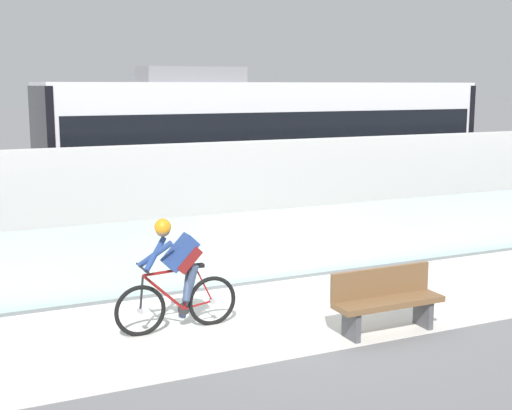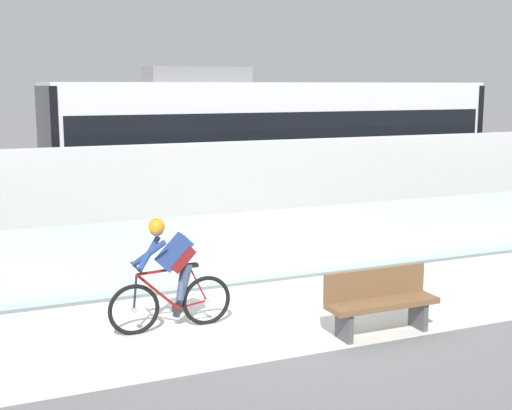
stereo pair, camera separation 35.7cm
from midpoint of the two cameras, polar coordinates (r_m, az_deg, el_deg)
The scene contains 9 objects.
ground_plane at distance 10.88m, azimuth 5.40°, elevation -8.48°, with size 200.00×200.00×0.00m, color slate.
bike_path_deck at distance 10.88m, azimuth 5.40°, elevation -8.45°, with size 32.00×3.20×0.01m, color silver.
glass_parapet at distance 12.31m, azimuth 1.28°, elevation -3.31°, with size 32.00×0.05×1.23m, color silver.
concrete_barrier_wall at distance 13.83m, azimuth -1.84°, elevation 0.37°, with size 32.00×0.36×2.29m, color silver.
tram_rail_near at distance 16.33m, azimuth -5.04°, elevation -2.28°, with size 32.00×0.08×0.01m, color #595654.
tram_rail_far at distance 17.67m, azimuth -6.52°, elevation -1.39°, with size 32.00×0.08×0.01m, color #595654.
tram at distance 17.65m, azimuth 1.90°, elevation 4.85°, with size 11.06×2.54×3.81m.
cyclist_on_bike at distance 9.82m, azimuth -5.89°, elevation -5.73°, with size 1.77×0.58×1.61m.
bench at distance 9.89m, azimuth 11.06°, elevation -7.58°, with size 1.60×0.45×0.89m.
Camera 2 is at (-4.87, -9.10, 3.39)m, focal length 49.27 mm.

